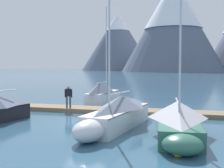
{
  "coord_description": "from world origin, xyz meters",
  "views": [
    {
      "loc": [
        5.78,
        -16.44,
        3.46
      ],
      "look_at": [
        0.0,
        6.0,
        2.0
      ],
      "focal_mm": 45.7,
      "sensor_mm": 36.0,
      "label": 1
    }
  ],
  "objects_px": {
    "sailboat_mid_dock_port": "(104,92)",
    "sailboat_mid_dock_starboard": "(116,114)",
    "person_on_dock": "(68,95)",
    "mooring_buoy_channel_marker": "(178,151)",
    "sailboat_far_berth": "(178,120)"
  },
  "relations": [
    {
      "from": "sailboat_mid_dock_port",
      "to": "person_on_dock",
      "type": "relative_size",
      "value": 5.47
    },
    {
      "from": "person_on_dock",
      "to": "mooring_buoy_channel_marker",
      "type": "distance_m",
      "value": 12.42
    },
    {
      "from": "person_on_dock",
      "to": "mooring_buoy_channel_marker",
      "type": "bearing_deg",
      "value": -47.44
    },
    {
      "from": "sailboat_far_berth",
      "to": "person_on_dock",
      "type": "distance_m",
      "value": 10.18
    },
    {
      "from": "person_on_dock",
      "to": "sailboat_mid_dock_port",
      "type": "bearing_deg",
      "value": 81.01
    },
    {
      "from": "person_on_dock",
      "to": "sailboat_mid_dock_starboard",
      "type": "bearing_deg",
      "value": -44.93
    },
    {
      "from": "sailboat_mid_dock_port",
      "to": "sailboat_mid_dock_starboard",
      "type": "relative_size",
      "value": 1.21
    },
    {
      "from": "sailboat_mid_dock_port",
      "to": "sailboat_mid_dock_starboard",
      "type": "xyz_separation_m",
      "value": [
        3.93,
        -11.21,
        -0.12
      ]
    },
    {
      "from": "sailboat_mid_dock_starboard",
      "to": "mooring_buoy_channel_marker",
      "type": "height_order",
      "value": "sailboat_mid_dock_starboard"
    },
    {
      "from": "mooring_buoy_channel_marker",
      "to": "sailboat_far_berth",
      "type": "bearing_deg",
      "value": 91.45
    },
    {
      "from": "sailboat_mid_dock_starboard",
      "to": "person_on_dock",
      "type": "height_order",
      "value": "sailboat_mid_dock_starboard"
    },
    {
      "from": "mooring_buoy_channel_marker",
      "to": "sailboat_mid_dock_port",
      "type": "bearing_deg",
      "value": 115.56
    },
    {
      "from": "sailboat_far_berth",
      "to": "sailboat_mid_dock_port",
      "type": "bearing_deg",
      "value": 120.89
    },
    {
      "from": "sailboat_mid_dock_port",
      "to": "sailboat_far_berth",
      "type": "bearing_deg",
      "value": -59.11
    },
    {
      "from": "sailboat_mid_dock_starboard",
      "to": "person_on_dock",
      "type": "distance_m",
      "value": 6.97
    }
  ]
}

